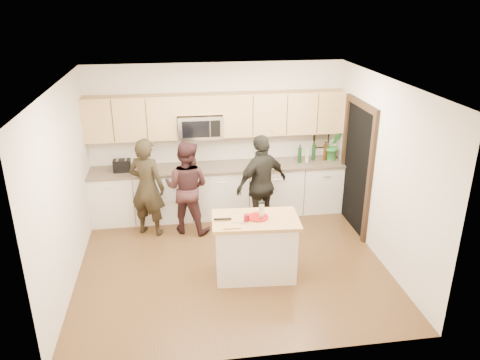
{
  "coord_description": "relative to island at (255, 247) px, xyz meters",
  "views": [
    {
      "loc": [
        -0.76,
        -6.06,
        3.8
      ],
      "look_at": [
        0.18,
        0.35,
        1.19
      ],
      "focal_mm": 35.0,
      "sensor_mm": 36.0,
      "label": 1
    }
  ],
  "objects": [
    {
      "name": "room_shell",
      "position": [
        -0.29,
        0.37,
        1.28
      ],
      "size": [
        4.52,
        4.02,
        2.71
      ],
      "color": "beige",
      "rests_on": "ground"
    },
    {
      "name": "framed_picture",
      "position": [
        1.66,
        2.35,
        0.83
      ],
      "size": [
        0.3,
        0.03,
        0.38
      ],
      "color": "black",
      "rests_on": "ground"
    },
    {
      "name": "doorway",
      "position": [
        1.94,
        1.27,
        0.7
      ],
      "size": [
        0.06,
        1.25,
        2.2
      ],
      "color": "black",
      "rests_on": "ground"
    },
    {
      "name": "orchid",
      "position": [
        1.81,
        2.09,
        0.75
      ],
      "size": [
        0.32,
        0.27,
        0.54
      ],
      "primitive_type": "imported",
      "rotation": [
        0.0,
        0.0,
        0.13
      ],
      "color": "#307836",
      "rests_on": "back_cabinetry"
    },
    {
      "name": "island",
      "position": [
        0.0,
        0.0,
        0.0
      ],
      "size": [
        1.25,
        0.78,
        0.9
      ],
      "rotation": [
        0.0,
        0.0,
        -0.07
      ],
      "color": "beige",
      "rests_on": "ground"
    },
    {
      "name": "red_plate",
      "position": [
        0.03,
        0.02,
        0.45
      ],
      "size": [
        0.3,
        0.3,
        0.02
      ],
      "primitive_type": "cylinder",
      "color": "maroon",
      "rests_on": "island"
    },
    {
      "name": "bottle_cluster",
      "position": [
        1.47,
        2.08,
        0.66
      ],
      "size": [
        0.59,
        0.19,
        0.36
      ],
      "color": "#113315",
      "rests_on": "back_cabinetry"
    },
    {
      "name": "woman_center",
      "position": [
        -0.89,
        1.5,
        0.34
      ],
      "size": [
        0.94,
        0.85,
        1.59
      ],
      "primitive_type": "imported",
      "rotation": [
        0.0,
        0.0,
        2.76
      ],
      "color": "#32191A",
      "rests_on": "ground"
    },
    {
      "name": "upper_cabinetry",
      "position": [
        -0.26,
        2.2,
        1.39
      ],
      "size": [
        4.5,
        0.33,
        0.75
      ],
      "color": "tan",
      "rests_on": "ground"
    },
    {
      "name": "woman_left",
      "position": [
        -1.53,
        1.5,
        0.38
      ],
      "size": [
        0.72,
        0.62,
        1.67
      ],
      "primitive_type": "imported",
      "rotation": [
        0.0,
        0.0,
        2.7
      ],
      "color": "black",
      "rests_on": "ground"
    },
    {
      "name": "cutting_board",
      "position": [
        -0.35,
        -0.17,
        0.46
      ],
      "size": [
        0.25,
        0.22,
        0.02
      ],
      "primitive_type": "cube",
      "rotation": [
        0.0,
        0.0,
        -0.07
      ],
      "color": "tan",
      "rests_on": "island"
    },
    {
      "name": "woman_right",
      "position": [
        0.34,
        1.32,
        0.39
      ],
      "size": [
        1.07,
        0.83,
        1.7
      ],
      "primitive_type": "imported",
      "rotation": [
        0.0,
        0.0,
        3.63
      ],
      "color": "black",
      "rests_on": "ground"
    },
    {
      "name": "tongs",
      "position": [
        -0.46,
        -0.0,
        0.47
      ],
      "size": [
        0.25,
        0.05,
        0.02
      ],
      "primitive_type": "cube",
      "rotation": [
        0.0,
        0.0,
        -0.07
      ],
      "color": "black",
      "rests_on": "cutting_board"
    },
    {
      "name": "microwave",
      "position": [
        -0.6,
        2.16,
        1.2
      ],
      "size": [
        0.76,
        0.41,
        0.4
      ],
      "color": "silver",
      "rests_on": "ground"
    },
    {
      "name": "box_grater",
      "position": [
        0.08,
        -0.01,
        0.58
      ],
      "size": [
        0.08,
        0.06,
        0.24
      ],
      "color": "silver",
      "rests_on": "red_plate"
    },
    {
      "name": "floor",
      "position": [
        -0.29,
        0.37,
        -0.45
      ],
      "size": [
        4.5,
        4.5,
        0.0
      ],
      "primitive_type": "plane",
      "color": "#51361B",
      "rests_on": "ground"
    },
    {
      "name": "knife",
      "position": [
        -0.27,
        -0.13,
        0.47
      ],
      "size": [
        0.2,
        0.04,
        0.01
      ],
      "primitive_type": "cube",
      "rotation": [
        0.0,
        0.0,
        -0.07
      ],
      "color": "silver",
      "rests_on": "cutting_board"
    },
    {
      "name": "toaster",
      "position": [
        -1.96,
        2.04,
        0.59
      ],
      "size": [
        0.29,
        0.2,
        0.21
      ],
      "color": "black",
      "rests_on": "back_cabinetry"
    },
    {
      "name": "back_cabinetry",
      "position": [
        -0.29,
        2.06,
        0.02
      ],
      "size": [
        4.5,
        0.66,
        0.94
      ],
      "color": "beige",
      "rests_on": "ground"
    },
    {
      "name": "drink_glass",
      "position": [
        -0.14,
        -0.06,
        0.5
      ],
      "size": [
        0.08,
        0.08,
        0.1
      ],
      "primitive_type": "cylinder",
      "color": "maroon",
      "rests_on": "island"
    },
    {
      "name": "dish_towel",
      "position": [
        -1.24,
        1.87,
        0.35
      ],
      "size": [
        0.34,
        0.6,
        0.48
      ],
      "color": "white",
      "rests_on": "ground"
    }
  ]
}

